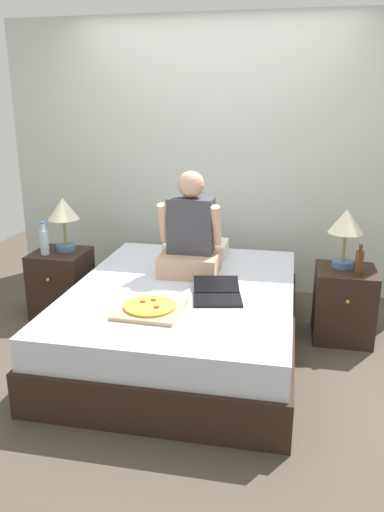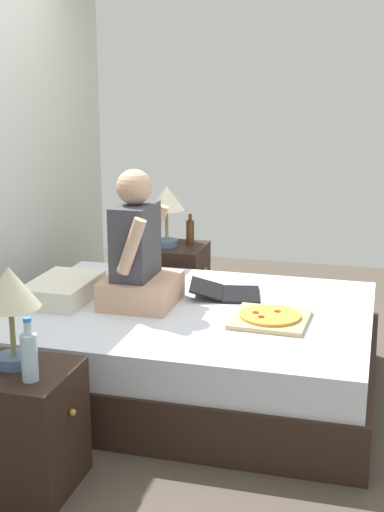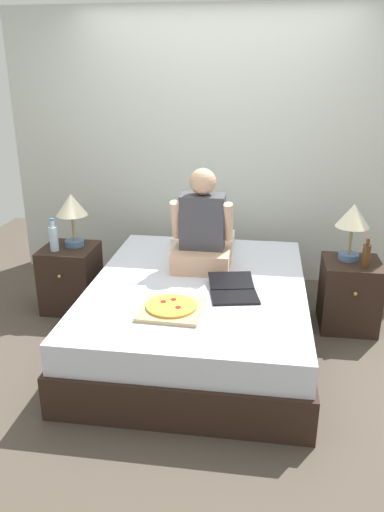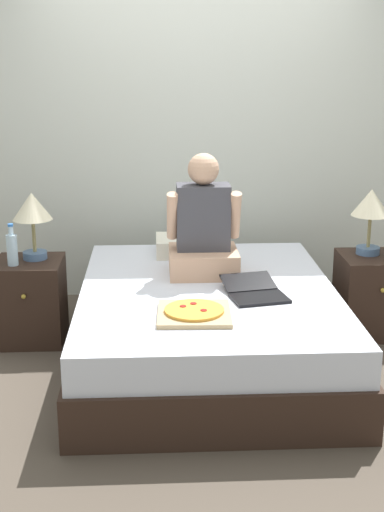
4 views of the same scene
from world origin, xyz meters
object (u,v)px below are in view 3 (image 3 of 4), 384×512
water_bottle (54,238)px  nightstand_right (349,294)px  lamp_on_left_nightstand (72,208)px  bed (198,313)px  person_seated (202,232)px  lamp_on_right_nightstand (353,220)px  beer_bottle (366,255)px  pizza_box (171,308)px  laptop (233,292)px  nightstand_left (71,278)px

water_bottle → nightstand_right: bearing=2.1°
lamp_on_left_nightstand → water_bottle: lamp_on_left_nightstand is taller
bed → person_seated: (-0.01, 0.31, 0.54)m
water_bottle → lamp_on_right_nightstand: bearing=3.4°
beer_bottle → pizza_box: bearing=-148.8°
bed → laptop: (0.27, -0.17, 0.27)m
nightstand_left → beer_bottle: bearing=-2.4°
water_bottle → lamp_on_right_nightstand: lamp_on_right_nightstand is taller
nightstand_right → bed: bearing=-159.4°
lamp_on_left_nightstand → person_seated: bearing=-9.3°
nightstand_right → beer_bottle: (0.07, -0.10, 0.37)m
beer_bottle → lamp_on_right_nightstand: bearing=123.7°
bed → nightstand_right: nightstand_right is taller
lamp_on_left_nightstand → nightstand_right: (2.29, -0.05, -0.61)m
water_bottle → pizza_box: size_ratio=0.66×
lamp_on_left_nightstand → lamp_on_right_nightstand: bearing=0.0°
nightstand_right → person_seated: 1.29m
lamp_on_left_nightstand → nightstand_right: bearing=-1.3°
beer_bottle → laptop: 1.10m
water_bottle → nightstand_right: (2.41, 0.09, -0.39)m
nightstand_left → nightstand_right: (2.33, 0.00, 0.00)m
person_seated → nightstand_right: bearing=6.5°
nightstand_right → water_bottle: bearing=-177.9°
nightstand_left → person_seated: 1.27m
water_bottle → nightstand_left: bearing=48.3°
person_seated → pizza_box: size_ratio=1.88×
pizza_box → person_seated: bearing=82.6°
water_bottle → pizza_box: water_bottle is taller
lamp_on_right_nightstand → beer_bottle: 0.29m
bed → person_seated: person_seated is taller
nightstand_right → laptop: size_ratio=1.19×
nightstand_right → beer_bottle: size_ratio=2.42×
laptop → nightstand_right: bearing=34.3°
nightstand_left → beer_bottle: 2.43m
person_seated → pizza_box: (-0.10, -0.78, -0.27)m
water_bottle → beer_bottle: 2.48m
lamp_on_right_nightstand → bed: bearing=-156.7°
nightstand_left → person_seated: bearing=-6.6°
nightstand_left → beer_bottle: beer_bottle is taller
lamp_on_right_nightstand → pizza_box: size_ratio=1.08×
person_seated → laptop: size_ratio=1.66×
lamp_on_left_nightstand → lamp_on_right_nightstand: same height
laptop → pizza_box: 0.49m
bed → beer_bottle: size_ratio=9.06×
bed → nightstand_right: bearing=20.6°
lamp_on_left_nightstand → water_bottle: size_ratio=1.63×
lamp_on_right_nightstand → person_seated: 1.16m
nightstand_left → water_bottle: water_bottle is taller
beer_bottle → person_seated: size_ratio=0.29×
nightstand_left → person_seated: person_seated is taller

